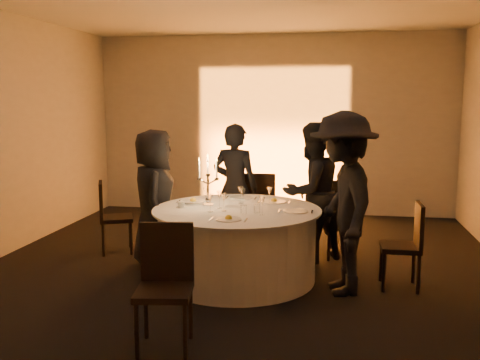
% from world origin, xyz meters
% --- Properties ---
extents(floor, '(7.00, 7.00, 0.00)m').
position_xyz_m(floor, '(0.00, 0.00, 0.00)').
color(floor, black).
rests_on(floor, ground).
extents(wall_back, '(7.00, 0.00, 7.00)m').
position_xyz_m(wall_back, '(0.00, 3.50, 1.50)').
color(wall_back, beige).
rests_on(wall_back, floor).
extents(wall_front, '(7.00, 0.00, 7.00)m').
position_xyz_m(wall_front, '(0.00, -3.50, 1.50)').
color(wall_front, beige).
rests_on(wall_front, floor).
extents(uplighter_fixture, '(0.25, 0.12, 0.10)m').
position_xyz_m(uplighter_fixture, '(0.00, 3.20, 0.05)').
color(uplighter_fixture, black).
rests_on(uplighter_fixture, floor).
extents(banquet_table, '(1.80, 1.80, 0.77)m').
position_xyz_m(banquet_table, '(0.00, 0.00, 0.38)').
color(banquet_table, black).
rests_on(banquet_table, floor).
extents(chair_left, '(0.52, 0.52, 0.91)m').
position_xyz_m(chair_left, '(-1.75, 0.71, 0.51)').
color(chair_left, black).
rests_on(chair_left, floor).
extents(chair_back_left, '(0.44, 0.44, 0.97)m').
position_xyz_m(chair_back_left, '(0.05, 1.46, 0.54)').
color(chair_back_left, black).
rests_on(chair_back_left, floor).
extents(chair_back_right, '(0.60, 0.60, 0.97)m').
position_xyz_m(chair_back_right, '(1.04, 1.00, 0.55)').
color(chair_back_right, black).
rests_on(chair_back_right, floor).
extents(chair_right, '(0.39, 0.39, 0.89)m').
position_xyz_m(chair_right, '(1.77, 0.00, 0.50)').
color(chair_right, black).
rests_on(chair_right, floor).
extents(chair_front, '(0.48, 0.48, 0.96)m').
position_xyz_m(chair_front, '(-0.27, -1.65, 0.54)').
color(chair_front, black).
rests_on(chair_front, floor).
extents(guest_left, '(0.71, 0.89, 1.59)m').
position_xyz_m(guest_left, '(-1.02, 0.31, 0.79)').
color(guest_left, black).
rests_on(guest_left, floor).
extents(guest_back_left, '(0.66, 0.50, 1.63)m').
position_xyz_m(guest_back_left, '(-0.22, 1.09, 0.81)').
color(guest_back_left, black).
rests_on(guest_back_left, floor).
extents(guest_back_right, '(1.02, 1.01, 1.66)m').
position_xyz_m(guest_back_right, '(0.76, 0.80, 0.83)').
color(guest_back_right, black).
rests_on(guest_back_right, floor).
extents(guest_right, '(0.89, 1.28, 1.82)m').
position_xyz_m(guest_right, '(1.10, -0.22, 0.91)').
color(guest_right, black).
rests_on(guest_right, floor).
extents(plate_left, '(0.36, 0.26, 0.08)m').
position_xyz_m(plate_left, '(-0.55, 0.27, 0.79)').
color(plate_left, white).
rests_on(plate_left, banquet_table).
extents(plate_back_left, '(0.36, 0.27, 0.01)m').
position_xyz_m(plate_back_left, '(-0.06, 0.61, 0.78)').
color(plate_back_left, white).
rests_on(plate_back_left, banquet_table).
extents(plate_back_right, '(0.35, 0.28, 0.08)m').
position_xyz_m(plate_back_right, '(0.35, 0.42, 0.79)').
color(plate_back_right, white).
rests_on(plate_back_right, banquet_table).
extents(plate_right, '(0.36, 0.26, 0.01)m').
position_xyz_m(plate_right, '(0.63, -0.06, 0.78)').
color(plate_right, white).
rests_on(plate_right, banquet_table).
extents(plate_front, '(0.36, 0.25, 0.08)m').
position_xyz_m(plate_front, '(0.02, -0.55, 0.79)').
color(plate_front, white).
rests_on(plate_front, banquet_table).
extents(coffee_cup, '(0.11, 0.11, 0.07)m').
position_xyz_m(coffee_cup, '(-0.60, -0.04, 0.80)').
color(coffee_cup, white).
rests_on(coffee_cup, banquet_table).
extents(candelabra, '(0.24, 0.12, 0.57)m').
position_xyz_m(candelabra, '(-0.34, 0.12, 0.97)').
color(candelabra, silver).
rests_on(candelabra, banquet_table).
extents(wine_glass_a, '(0.07, 0.07, 0.19)m').
position_xyz_m(wine_glass_a, '(-0.38, 0.16, 0.91)').
color(wine_glass_a, white).
rests_on(wine_glass_a, banquet_table).
extents(wine_glass_b, '(0.07, 0.07, 0.19)m').
position_xyz_m(wine_glass_b, '(0.32, 0.31, 0.91)').
color(wine_glass_b, white).
rests_on(wine_glass_b, banquet_table).
extents(wine_glass_c, '(0.07, 0.07, 0.19)m').
position_xyz_m(wine_glass_c, '(0.04, 0.17, 0.91)').
color(wine_glass_c, white).
rests_on(wine_glass_c, banquet_table).
extents(wine_glass_d, '(0.07, 0.07, 0.19)m').
position_xyz_m(wine_glass_d, '(-0.24, -0.21, 0.91)').
color(wine_glass_d, white).
rests_on(wine_glass_d, banquet_table).
extents(wine_glass_e, '(0.07, 0.07, 0.19)m').
position_xyz_m(wine_glass_e, '(-0.00, 0.28, 0.91)').
color(wine_glass_e, white).
rests_on(wine_glass_e, banquet_table).
extents(wine_glass_f, '(0.07, 0.07, 0.19)m').
position_xyz_m(wine_glass_f, '(0.31, -0.28, 0.91)').
color(wine_glass_f, white).
rests_on(wine_glass_f, banquet_table).
extents(wine_glass_g, '(0.07, 0.07, 0.19)m').
position_xyz_m(wine_glass_g, '(-0.18, -0.02, 0.91)').
color(wine_glass_g, white).
rests_on(wine_glass_g, banquet_table).
extents(wine_glass_h, '(0.07, 0.07, 0.19)m').
position_xyz_m(wine_glass_h, '(-0.11, -0.15, 0.91)').
color(wine_glass_h, white).
rests_on(wine_glass_h, banquet_table).
extents(tumbler_a, '(0.07, 0.07, 0.09)m').
position_xyz_m(tumbler_a, '(0.11, -0.24, 0.82)').
color(tumbler_a, white).
rests_on(tumbler_a, banquet_table).
extents(tumbler_b, '(0.07, 0.07, 0.09)m').
position_xyz_m(tumbler_b, '(0.24, -0.17, 0.82)').
color(tumbler_b, white).
rests_on(tumbler_b, banquet_table).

